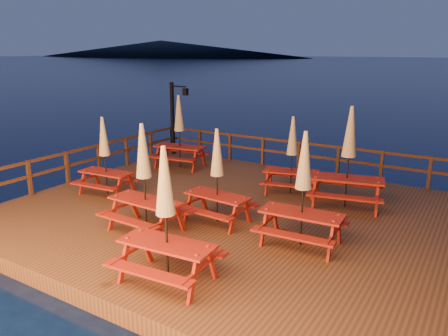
# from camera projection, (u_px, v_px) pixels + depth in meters

# --- Properties ---
(ground) EXTENTS (500.00, 500.00, 0.00)m
(ground) POSITION_uv_depth(u_px,v_px,m) (230.00, 224.00, 12.18)
(ground) COLOR #050D32
(ground) RESTS_ON ground
(deck) EXTENTS (12.00, 10.00, 0.40)m
(deck) POSITION_uv_depth(u_px,v_px,m) (230.00, 218.00, 12.13)
(deck) COLOR #4C2A18
(deck) RESTS_ON ground
(deck_piles) EXTENTS (11.44, 9.44, 1.40)m
(deck_piles) POSITION_uv_depth(u_px,v_px,m) (230.00, 234.00, 12.26)
(deck_piles) COLOR #3A1F12
(deck_piles) RESTS_ON ground
(railing) EXTENTS (11.80, 9.75, 1.10)m
(railing) POSITION_uv_depth(u_px,v_px,m) (260.00, 170.00, 13.33)
(railing) COLOR #3A1F12
(railing) RESTS_ON deck
(lamp_post) EXTENTS (0.85, 0.18, 3.00)m
(lamp_post) POSITION_uv_depth(u_px,v_px,m) (175.00, 112.00, 18.07)
(lamp_post) COLOR black
(lamp_post) RESTS_ON deck
(headland_left) EXTENTS (180.00, 84.00, 9.00)m
(headland_left) POSITION_uv_depth(u_px,v_px,m) (161.00, 49.00, 247.96)
(headland_left) COLOR black
(headland_left) RESTS_ON ground
(picnic_table_0) EXTENTS (2.10, 1.82, 2.71)m
(picnic_table_0) POSITION_uv_depth(u_px,v_px,m) (179.00, 130.00, 16.15)
(picnic_table_0) COLOR maroon
(picnic_table_0) RESTS_ON deck
(picnic_table_1) EXTENTS (2.32, 2.06, 2.86)m
(picnic_table_1) POSITION_uv_depth(u_px,v_px,m) (349.00, 156.00, 11.99)
(picnic_table_1) COLOR maroon
(picnic_table_1) RESTS_ON deck
(picnic_table_2) EXTENTS (1.80, 1.51, 2.44)m
(picnic_table_2) POSITION_uv_depth(u_px,v_px,m) (217.00, 175.00, 11.00)
(picnic_table_2) COLOR maroon
(picnic_table_2) RESTS_ON deck
(picnic_table_3) EXTENTS (1.97, 1.75, 2.39)m
(picnic_table_3) POSITION_uv_depth(u_px,v_px,m) (292.00, 154.00, 13.24)
(picnic_table_3) COLOR maroon
(picnic_table_3) RESTS_ON deck
(picnic_table_4) EXTENTS (1.98, 1.68, 2.67)m
(picnic_table_4) POSITION_uv_depth(u_px,v_px,m) (166.00, 213.00, 8.09)
(picnic_table_4) COLOR maroon
(picnic_table_4) RESTS_ON deck
(picnic_table_5) EXTENTS (1.94, 1.63, 2.64)m
(picnic_table_5) POSITION_uv_depth(u_px,v_px,m) (303.00, 188.00, 9.62)
(picnic_table_5) COLOR maroon
(picnic_table_5) RESTS_ON deck
(picnic_table_6) EXTENTS (1.92, 1.60, 2.67)m
(picnic_table_6) POSITION_uv_depth(u_px,v_px,m) (144.00, 177.00, 10.42)
(picnic_table_6) COLOR maroon
(picnic_table_6) RESTS_ON deck
(picnic_table_7) EXTENTS (1.79, 1.52, 2.39)m
(picnic_table_7) POSITION_uv_depth(u_px,v_px,m) (105.00, 155.00, 13.14)
(picnic_table_7) COLOR maroon
(picnic_table_7) RESTS_ON deck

